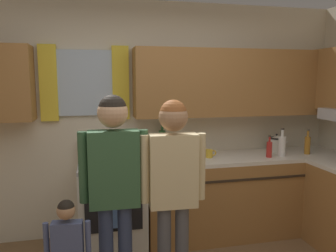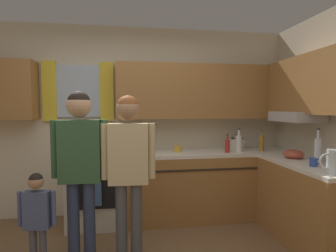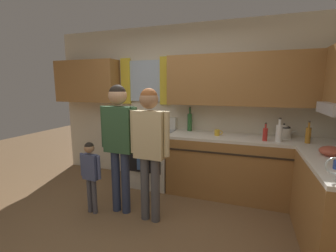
% 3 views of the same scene
% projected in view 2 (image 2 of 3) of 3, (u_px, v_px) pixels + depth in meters
% --- Properties ---
extents(back_wall_unit, '(4.60, 0.42, 2.60)m').
position_uv_depth(back_wall_unit, '(129.00, 109.00, 3.70)').
color(back_wall_unit, beige).
rests_on(back_wall_unit, ground).
extents(kitchen_counter_run, '(2.31, 1.84, 0.90)m').
position_uv_depth(kitchen_counter_run, '(239.00, 190.00, 3.39)').
color(kitchen_counter_run, '#9E6B38').
rests_on(kitchen_counter_run, ground).
extents(stove_oven, '(0.67, 0.67, 1.10)m').
position_uv_depth(stove_oven, '(96.00, 187.00, 3.43)').
color(stove_oven, silver).
rests_on(stove_oven, ground).
extents(bottle_sauce_red, '(0.06, 0.06, 0.25)m').
position_uv_depth(bottle_sauce_red, '(227.00, 146.00, 3.51)').
color(bottle_sauce_red, red).
rests_on(bottle_sauce_red, kitchen_counter_run).
extents(bottle_milk_white, '(0.08, 0.08, 0.31)m').
position_uv_depth(bottle_milk_white, '(239.00, 143.00, 3.56)').
color(bottle_milk_white, white).
rests_on(bottle_milk_white, kitchen_counter_run).
extents(bottle_wine_green, '(0.08, 0.08, 0.39)m').
position_uv_depth(bottle_wine_green, '(140.00, 139.00, 3.70)').
color(bottle_wine_green, '#2D6633').
rests_on(bottle_wine_green, kitchen_counter_run).
extents(bottle_tall_clear, '(0.07, 0.07, 0.37)m').
position_uv_depth(bottle_tall_clear, '(318.00, 149.00, 2.87)').
color(bottle_tall_clear, silver).
rests_on(bottle_tall_clear, kitchen_counter_run).
extents(bottle_oil_amber, '(0.06, 0.06, 0.29)m').
position_uv_depth(bottle_oil_amber, '(262.00, 143.00, 3.64)').
color(bottle_oil_amber, '#B27223').
rests_on(bottle_oil_amber, kitchen_counter_run).
extents(mug_mustard_yellow, '(0.12, 0.08, 0.09)m').
position_uv_depth(mug_mustard_yellow, '(177.00, 149.00, 3.55)').
color(mug_mustard_yellow, gold).
rests_on(mug_mustard_yellow, kitchen_counter_run).
extents(mug_cobalt_blue, '(0.11, 0.07, 0.08)m').
position_uv_depth(mug_cobalt_blue, '(314.00, 162.00, 2.67)').
color(mug_cobalt_blue, '#2D479E').
rests_on(mug_cobalt_blue, kitchen_counter_run).
extents(stovetop_kettle, '(0.27, 0.20, 0.21)m').
position_uv_depth(stovetop_kettle, '(237.00, 142.00, 3.83)').
color(stovetop_kettle, silver).
rests_on(stovetop_kettle, kitchen_counter_run).
extents(water_pitcher, '(0.19, 0.11, 0.22)m').
position_uv_depth(water_pitcher, '(333.00, 162.00, 2.34)').
color(water_pitcher, silver).
rests_on(water_pitcher, kitchen_counter_run).
extents(mixing_bowl, '(0.23, 0.23, 0.10)m').
position_uv_depth(mixing_bowl, '(293.00, 154.00, 3.12)').
color(mixing_bowl, '#B24C38').
rests_on(mixing_bowl, kitchen_counter_run).
extents(adult_holding_child, '(0.51, 0.22, 1.64)m').
position_uv_depth(adult_holding_child, '(80.00, 158.00, 2.44)').
color(adult_holding_child, '#2D3856').
rests_on(adult_holding_child, ground).
extents(adult_in_plaid, '(0.50, 0.22, 1.60)m').
position_uv_depth(adult_in_plaid, '(128.00, 160.00, 2.46)').
color(adult_in_plaid, '#4C4C51').
rests_on(adult_in_plaid, ground).
extents(small_child, '(0.32, 0.13, 0.94)m').
position_uv_depth(small_child, '(37.00, 214.00, 2.27)').
color(small_child, '#4C4C56').
rests_on(small_child, ground).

